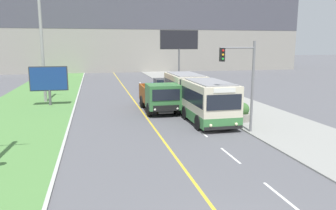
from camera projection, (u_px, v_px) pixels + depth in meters
name	position (u px, v px, depth m)	size (l,w,h in m)	color
apartment_block_background	(111.00, 11.00, 66.28)	(80.00, 8.04, 24.20)	gray
city_bus	(196.00, 96.00, 25.72)	(2.75, 11.73, 3.00)	beige
dump_truck	(161.00, 98.00, 26.54)	(2.59, 6.50, 2.44)	black
car_distant	(161.00, 85.00, 39.21)	(1.80, 4.30, 1.45)	#2D4784
utility_pole_far	(42.00, 43.00, 30.77)	(1.80, 0.28, 11.13)	#9E9E99
traffic_light_mast	(243.00, 75.00, 19.90)	(2.28, 0.32, 5.69)	slate
billboard_large	(179.00, 42.00, 44.39)	(5.29, 0.24, 7.42)	#59595B
billboard_small	(49.00, 80.00, 29.49)	(3.32, 0.24, 3.57)	#59595B
planter_round_near	(243.00, 113.00, 23.44)	(1.17, 1.17, 1.33)	gray
planter_round_second	(216.00, 101.00, 28.25)	(1.11, 1.11, 1.32)	gray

